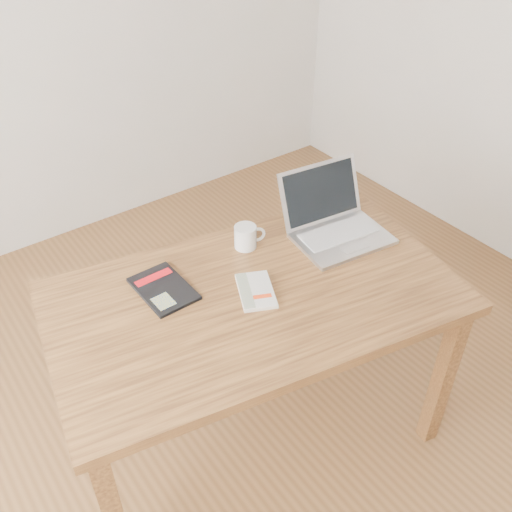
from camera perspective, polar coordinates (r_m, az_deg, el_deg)
room at (r=1.36m, az=-2.61°, el=8.13°), size 4.04×4.04×2.70m
desk at (r=1.99m, az=-0.14°, el=-5.71°), size 1.49×1.02×0.75m
white_guidebook at (r=1.92m, az=-0.01°, el=-3.50°), size 0.18×0.22×0.02m
black_guidebook at (r=1.96m, az=-9.25°, el=-3.25°), size 0.16×0.24×0.01m
laptop at (r=2.20m, az=7.86°, el=3.40°), size 0.39×0.37×0.23m
coffee_mug at (r=2.10m, az=-0.99°, el=1.98°), size 0.12×0.08×0.09m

